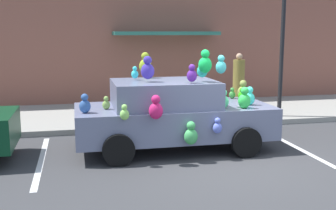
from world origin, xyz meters
TOP-DOWN VIEW (x-y plane):
  - ground_plane at (0.00, 0.00)m, footprint 60.00×60.00m
  - sidewalk at (0.00, 5.00)m, footprint 24.00×4.00m
  - storefront_building at (-0.00, 7.14)m, footprint 24.00×1.25m
  - parking_stripe_front at (1.78, 1.00)m, footprint 0.12×3.60m
  - parking_stripe_rear at (-3.82, 1.00)m, footprint 0.12×3.60m
  - plush_covered_car at (-1.02, 1.22)m, footprint 4.29×2.16m
  - teddy_bear_on_sidewalk at (1.92, 3.87)m, footprint 0.42×0.35m
  - street_lamp_post at (2.74, 3.50)m, footprint 0.28×0.28m
  - pedestrian_near_shopfront at (2.12, 5.16)m, footprint 0.38×0.38m

SIDE VIEW (x-z plane):
  - ground_plane at x=0.00m, z-range 0.00..0.00m
  - parking_stripe_front at x=1.78m, z-range 0.00..0.01m
  - parking_stripe_rear at x=-3.82m, z-range 0.00..0.01m
  - sidewalk at x=0.00m, z-range 0.00..0.15m
  - teddy_bear_on_sidewalk at x=1.92m, z-range 0.12..0.92m
  - plush_covered_car at x=-1.02m, z-range -0.30..1.93m
  - pedestrian_near_shopfront at x=2.12m, z-range 0.08..1.85m
  - street_lamp_post at x=2.74m, z-range 0.58..4.36m
  - storefront_building at x=0.00m, z-range -0.01..6.39m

